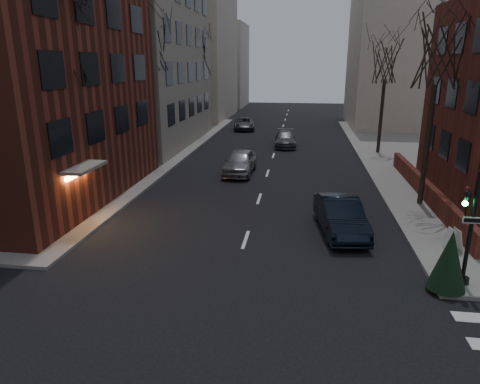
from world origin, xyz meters
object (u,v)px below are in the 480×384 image
Objects in this scene: tree_right_b at (386,61)px; car_lane_gray at (285,139)px; streetlamp_near at (143,114)px; tree_left_b at (150,42)px; streetlamp_far at (207,93)px; parked_sedan at (340,216)px; traffic_signal at (468,236)px; tree_left_c at (197,57)px; evergreen_shrub at (449,260)px; car_lane_far at (244,124)px; tree_left_a at (61,40)px; sandwich_board at (454,239)px; car_lane_silver at (240,162)px; tree_right_a at (439,51)px.

car_lane_gray is at bearing 163.86° from tree_right_b.
tree_left_b is at bearing 98.53° from streetlamp_near.
parked_sedan is at bearing -66.58° from streetlamp_far.
traffic_signal is 35.76m from tree_left_c.
tree_left_c is at bearing 118.36° from traffic_signal.
evergreen_shrub is (16.10, -17.50, -7.72)m from tree_left_b.
car_lane_far is (3.82, 2.18, -3.54)m from streetlamp_far.
tree_left_c is 1.55× the size of streetlamp_near.
tree_left_b is 16.68m from streetlamp_far.
car_lane_far is (-8.55, 30.73, -0.11)m from parked_sedan.
tree_left_a is 10.97× the size of sandwich_board.
car_lane_silver reaches higher than car_lane_far.
car_lane_gray is at bearing 64.71° from tree_left_a.
sandwich_board is (-0.26, -6.21, -7.41)m from tree_right_a.
tree_left_b is 1.72× the size of streetlamp_near.
traffic_signal is 0.80× the size of car_lane_far.
streetlamp_far is at bearing 110.19° from car_lane_silver.
car_lane_gray is 23.82m from sandwich_board.
tree_right_b reaches higher than parked_sedan.
tree_right_a reaches higher than sandwich_board.
tree_right_a is 14.11m from car_lane_silver.
car_lane_silver is (-10.73, 5.65, -7.20)m from tree_right_a.
traffic_signal reaches higher than evergreen_shrub.
car_lane_silver reaches higher than car_lane_gray.
streetlamp_far is at bearing 88.77° from tree_left_a.
streetlamp_far is 19.68m from car_lane_silver.
tree_left_b is 2.15× the size of car_lane_far.
car_lane_gray is 11.14m from car_lane_far.
sandwich_board is (16.74, -10.21, -3.62)m from streetlamp_near.
tree_right_a is at bearing -13.24° from streetlamp_near.
car_lane_silver is at bearing 112.87° from parked_sedan.
traffic_signal is 0.82× the size of parked_sedan.
tree_left_a is 2.09× the size of parked_sedan.
tree_left_c is 19.14m from car_lane_silver.
tree_left_c is 13.35m from car_lane_gray.
streetlamp_far is 5.65m from car_lane_far.
traffic_signal is at bearing -92.15° from tree_right_b.
streetlamp_near is at bearing -129.48° from car_lane_gray.
streetlamp_near reaches higher than car_lane_silver.
car_lane_far is (3.82, 22.18, -3.54)m from streetlamp_near.
streetlamp_near is 1.00× the size of streetlamp_far.
tree_right_a is (17.60, -8.00, -0.88)m from tree_left_b.
tree_right_b is at bearing 39.20° from car_lane_silver.
tree_right_a reaches higher than traffic_signal.
parked_sedan is 21.14m from car_lane_gray.
tree_right_a is at bearing -54.69° from streetlamp_far.
tree_left_a is 14.10m from car_lane_silver.
parked_sedan reaches higher than car_lane_far.
streetlamp_near is (-17.00, -10.00, -3.35)m from tree_right_b.
parked_sedan is at bearing 148.90° from sandwich_board.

